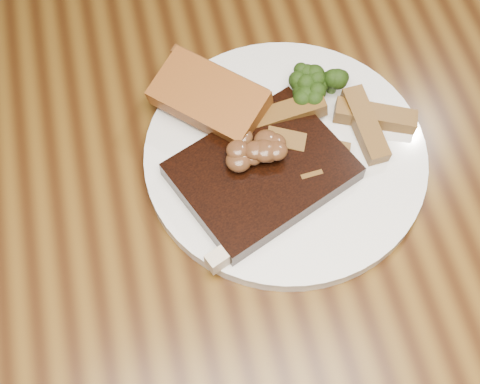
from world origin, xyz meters
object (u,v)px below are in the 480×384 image
object	(u,v)px
dining_table	(228,247)
plate	(285,157)
garlic_bread	(210,109)
potato_wedges	(329,130)
steak	(262,172)

from	to	relation	value
dining_table	plate	xyz separation A→B (m)	(0.08, 0.05, 0.10)
garlic_bread	potato_wedges	xyz separation A→B (m)	(0.12, -0.05, -0.00)
steak	potato_wedges	bearing A→B (deg)	0.19
steak	dining_table	bearing A→B (deg)	-173.77
plate	potato_wedges	world-z (taller)	potato_wedges
garlic_bread	steak	bearing A→B (deg)	-23.56
dining_table	steak	size ratio (longest dim) A/B	9.44
dining_table	plate	size ratio (longest dim) A/B	5.24
dining_table	potato_wedges	xyz separation A→B (m)	(0.13, 0.06, 0.12)
plate	potato_wedges	xyz separation A→B (m)	(0.05, 0.01, 0.02)
dining_table	plate	world-z (taller)	plate
plate	dining_table	bearing A→B (deg)	-147.64
garlic_bread	potato_wedges	world-z (taller)	garlic_bread
steak	potato_wedges	size ratio (longest dim) A/B	1.47
dining_table	potato_wedges	world-z (taller)	potato_wedges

